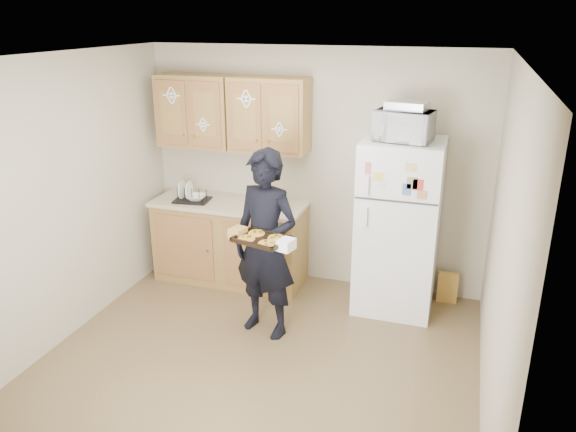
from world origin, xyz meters
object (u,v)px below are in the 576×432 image
(person, at_px, (266,245))
(dish_rack, at_px, (192,194))
(refrigerator, at_px, (398,227))
(microwave, at_px, (404,126))
(baking_tray, at_px, (261,240))

(person, height_order, dish_rack, person)
(refrigerator, height_order, microwave, microwave)
(baking_tray, bearing_deg, person, 117.95)
(baking_tray, xyz_separation_m, dish_rack, (-1.21, 1.10, -0.06))
(refrigerator, relative_size, microwave, 3.38)
(microwave, xyz_separation_m, dish_rack, (-2.18, 0.01, -0.87))
(refrigerator, relative_size, baking_tray, 4.01)
(refrigerator, xyz_separation_m, person, (-1.05, -0.85, 0.01))
(baking_tray, relative_size, microwave, 0.84)
(person, bearing_deg, microwave, 51.42)
(microwave, bearing_deg, dish_rack, -171.23)
(person, distance_m, baking_tray, 0.35)
(microwave, relative_size, dish_rack, 1.39)
(person, bearing_deg, dish_rack, 158.39)
(baking_tray, bearing_deg, refrigerator, 63.27)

